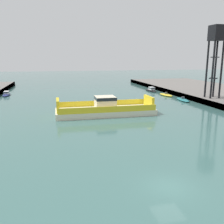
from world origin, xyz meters
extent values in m
plane|color=#3D6660|center=(0.00, 0.00, 0.00)|extent=(400.00, 400.00, 0.00)
cube|color=beige|center=(0.30, 28.22, 0.55)|extent=(18.97, 6.90, 1.10)
cube|color=yellow|center=(0.33, 31.52, 1.65)|extent=(18.15, 0.29, 1.10)
cube|color=yellow|center=(0.27, 24.91, 1.65)|extent=(18.15, 0.29, 1.10)
cube|color=beige|center=(0.30, 28.22, 2.32)|extent=(3.82, 3.73, 2.45)
cube|color=black|center=(0.30, 28.22, 3.20)|extent=(3.86, 3.77, 0.60)
cube|color=yellow|center=(9.25, 28.13, 2.20)|extent=(0.54, 4.71, 2.20)
cube|color=yellow|center=(-8.66, 28.30, 2.20)|extent=(0.54, 4.71, 2.20)
ellipsoid|color=#237075|center=(23.02, 39.12, 0.27)|extent=(2.88, 7.01, 0.54)
cube|color=#4C4C51|center=(23.02, 39.12, 0.79)|extent=(0.75, 0.49, 0.50)
ellipsoid|color=navy|center=(-23.00, 59.08, 0.23)|extent=(2.06, 6.85, 0.47)
cube|color=silver|center=(-23.01, 59.59, 0.85)|extent=(1.39, 2.41, 0.78)
cube|color=black|center=(-23.01, 59.59, 0.95)|extent=(1.43, 2.48, 0.23)
ellipsoid|color=yellow|center=(22.51, 47.94, 0.28)|extent=(2.63, 6.32, 0.56)
cube|color=#4C4C51|center=(22.51, 47.94, 0.81)|extent=(0.73, 0.47, 0.50)
ellipsoid|color=black|center=(21.95, 58.28, 0.29)|extent=(2.36, 7.02, 0.57)
cube|color=silver|center=(21.98, 57.77, 1.03)|extent=(1.51, 2.50, 0.91)
cube|color=black|center=(21.98, 57.77, 1.14)|extent=(1.55, 2.57, 0.27)
cylinder|color=black|center=(27.03, 35.81, 8.02)|extent=(0.44, 0.44, 13.38)
cylinder|color=black|center=(29.35, 35.81, 8.02)|extent=(0.44, 0.44, 13.38)
cylinder|color=black|center=(27.03, 33.49, 8.02)|extent=(0.44, 0.44, 13.38)
cylinder|color=black|center=(29.35, 33.49, 8.02)|extent=(0.44, 0.44, 13.38)
cube|color=black|center=(28.19, 34.65, 6.01)|extent=(2.33, 0.20, 0.20)
cube|color=black|center=(28.19, 34.65, 6.01)|extent=(0.20, 2.33, 0.20)
cube|color=black|center=(28.19, 34.65, 10.96)|extent=(2.33, 0.20, 0.20)
cube|color=black|center=(28.19, 34.65, 10.96)|extent=(0.20, 2.33, 0.20)
cube|color=black|center=(28.19, 34.65, 16.45)|extent=(3.02, 3.02, 3.48)
camera|label=1|loc=(-9.03, -17.28, 10.69)|focal=39.19mm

